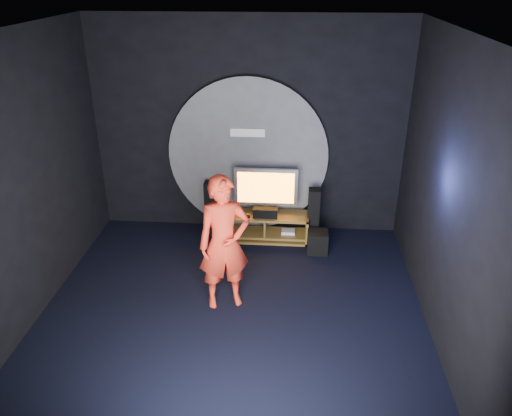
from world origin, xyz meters
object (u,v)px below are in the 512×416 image
(tower_speaker_left, at_px, (211,208))
(subwoofer, at_px, (318,242))
(media_console, at_px, (266,228))
(tower_speaker_right, at_px, (313,215))
(tv, at_px, (266,189))
(player, at_px, (224,243))

(tower_speaker_left, xyz_separation_m, subwoofer, (1.77, -0.51, -0.29))
(media_console, bearing_deg, tower_speaker_right, 0.11)
(tv, bearing_deg, subwoofer, -26.23)
(tv, xyz_separation_m, tower_speaker_left, (-0.92, 0.09, -0.41))
(media_console, xyz_separation_m, tv, (-0.01, 0.07, 0.68))
(media_console, bearing_deg, subwoofer, -22.64)
(tower_speaker_right, bearing_deg, tv, 175.18)
(tower_speaker_left, bearing_deg, subwoofer, -16.04)
(media_console, relative_size, tower_speaker_left, 1.52)
(tv, height_order, subwoofer, tv)
(subwoofer, bearing_deg, tower_speaker_left, 163.96)
(media_console, bearing_deg, tv, 95.99)
(media_console, distance_m, tv, 0.68)
(media_console, height_order, tower_speaker_left, tower_speaker_left)
(tv, bearing_deg, media_console, -84.01)
(tv, height_order, tower_speaker_left, tv)
(media_console, distance_m, subwoofer, 0.91)
(tower_speaker_left, xyz_separation_m, tower_speaker_right, (1.70, -0.16, 0.00))
(tower_speaker_right, bearing_deg, subwoofer, -78.78)
(media_console, distance_m, player, 1.97)
(subwoofer, bearing_deg, player, -131.71)
(tower_speaker_right, bearing_deg, tower_speaker_left, 174.76)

